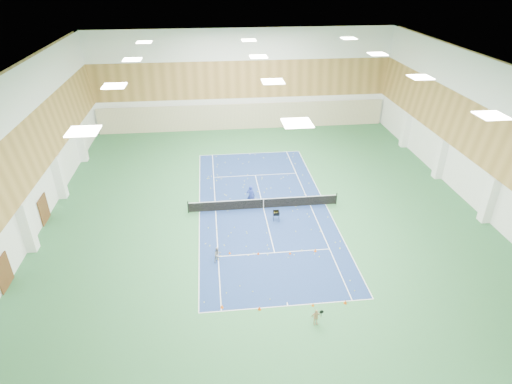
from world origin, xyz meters
TOP-DOWN VIEW (x-y plane):
  - ground at (0.00, 0.00)m, footprint 40.00×40.00m
  - room_shell at (0.00, 0.00)m, footprint 36.00×40.00m
  - wood_cladding at (0.00, 0.00)m, footprint 36.00×40.00m
  - ceiling_light_grid at (0.00, 0.00)m, footprint 21.40×25.40m
  - court_surface at (0.00, 0.00)m, footprint 10.97×23.77m
  - tennis_balls_scatter at (0.00, 0.00)m, footprint 10.57×22.77m
  - tennis_net at (0.00, 0.00)m, footprint 12.80×0.10m
  - back_curtain at (0.00, 19.75)m, footprint 35.40×0.16m
  - door_left_a at (-17.92, -8.00)m, footprint 0.08×1.80m
  - door_left_b at (-17.92, 0.00)m, footprint 0.08×1.80m
  - coach at (-1.03, 0.60)m, footprint 0.83×0.68m
  - child_court at (-4.15, -6.90)m, footprint 0.70×0.65m
  - child_apron at (1.34, -13.50)m, footprint 0.66×0.35m
  - ball_cart at (0.77, -2.09)m, footprint 0.53×0.53m
  - cone_svc_a at (-3.27, -6.14)m, footprint 0.19×0.19m
  - cone_svc_b at (-1.21, -6.44)m, footprint 0.18×0.18m
  - cone_svc_c at (1.10, -6.67)m, footprint 0.19×0.19m
  - cone_svc_d at (2.99, -6.58)m, footprint 0.22×0.22m
  - cone_base_a at (-4.06, -11.58)m, footprint 0.22×0.22m
  - cone_base_b at (-1.78, -11.99)m, footprint 0.22×0.22m
  - cone_base_c at (1.55, -12.03)m, footprint 0.18×0.18m
  - cone_base_d at (3.60, -12.05)m, footprint 0.22×0.22m

SIDE VIEW (x-z plane):
  - ground at x=0.00m, z-range 0.00..0.00m
  - court_surface at x=0.00m, z-range 0.00..0.01m
  - tennis_balls_scatter at x=0.00m, z-range 0.01..0.08m
  - cone_svc_b at x=-1.21m, z-range 0.00..0.20m
  - cone_base_c at x=1.55m, z-range 0.00..0.20m
  - cone_svc_c at x=1.10m, z-range 0.00..0.20m
  - cone_svc_a at x=-3.27m, z-range 0.00..0.20m
  - cone_base_d at x=3.60m, z-range 0.00..0.24m
  - cone_base_a at x=-4.06m, z-range 0.00..0.24m
  - cone_svc_d at x=2.99m, z-range 0.00..0.25m
  - cone_base_b at x=-1.78m, z-range 0.00..0.25m
  - ball_cart at x=0.77m, z-range 0.00..0.90m
  - child_apron at x=1.34m, z-range 0.00..1.07m
  - tennis_net at x=0.00m, z-range 0.00..1.10m
  - child_court at x=-4.15m, z-range 0.00..1.14m
  - coach at x=-1.03m, z-range 0.00..1.95m
  - door_left_a at x=-17.92m, z-range 0.00..2.20m
  - door_left_b at x=-17.92m, z-range 0.00..2.20m
  - back_curtain at x=0.00m, z-range 0.00..3.20m
  - room_shell at x=0.00m, z-range 0.00..12.00m
  - wood_cladding at x=0.00m, z-range 4.00..12.00m
  - ceiling_light_grid at x=0.00m, z-range 11.89..11.95m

